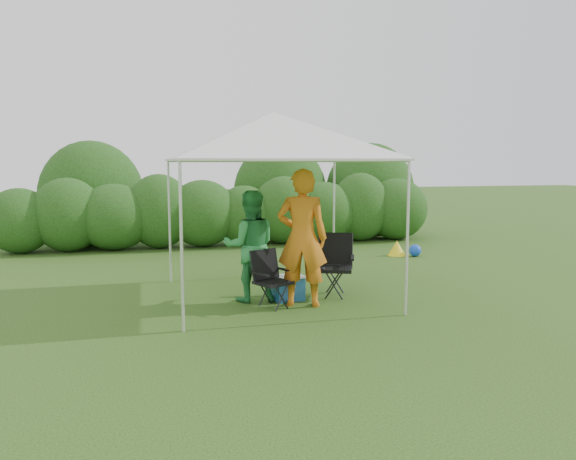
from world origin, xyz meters
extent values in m
plane|color=#375D1D|center=(0.00, 0.00, 0.00)|extent=(70.00, 70.00, 0.00)
ellipsoid|color=#28561B|center=(-4.67, 6.00, 0.75)|extent=(1.50, 1.28, 1.50)
cylinder|color=#382616|center=(-4.67, 6.00, 0.15)|extent=(0.12, 0.12, 0.30)
ellipsoid|color=#28561B|center=(-3.63, 6.00, 0.86)|extent=(1.65, 1.40, 1.73)
cylinder|color=#382616|center=(-3.63, 6.00, 0.15)|extent=(0.12, 0.12, 0.30)
ellipsoid|color=#28561B|center=(-2.59, 6.00, 0.79)|extent=(1.80, 1.53, 1.57)
cylinder|color=#382616|center=(-2.59, 6.00, 0.15)|extent=(0.12, 0.12, 0.30)
ellipsoid|color=#28561B|center=(-1.56, 6.00, 0.90)|extent=(1.58, 1.34, 1.80)
cylinder|color=#382616|center=(-1.56, 6.00, 0.15)|extent=(0.12, 0.12, 0.30)
ellipsoid|color=#28561B|center=(-0.52, 6.00, 0.82)|extent=(1.73, 1.47, 1.65)
cylinder|color=#382616|center=(-0.52, 6.00, 0.15)|extent=(0.12, 0.12, 0.30)
ellipsoid|color=#28561B|center=(0.52, 6.00, 0.75)|extent=(1.50, 1.28, 1.50)
cylinder|color=#382616|center=(0.52, 6.00, 0.15)|extent=(0.12, 0.12, 0.30)
ellipsoid|color=#28561B|center=(1.56, 6.00, 0.86)|extent=(1.65, 1.40, 1.73)
cylinder|color=#382616|center=(1.56, 6.00, 0.15)|extent=(0.12, 0.12, 0.30)
ellipsoid|color=#28561B|center=(2.59, 6.00, 0.79)|extent=(1.80, 1.53, 1.57)
cylinder|color=#382616|center=(2.59, 6.00, 0.15)|extent=(0.12, 0.12, 0.30)
ellipsoid|color=#28561B|center=(3.63, 6.00, 0.90)|extent=(1.57, 1.34, 1.80)
cylinder|color=#382616|center=(3.63, 6.00, 0.15)|extent=(0.12, 0.12, 0.30)
ellipsoid|color=#28561B|center=(4.67, 6.00, 0.82)|extent=(1.72, 1.47, 1.65)
cylinder|color=#382616|center=(4.67, 6.00, 0.15)|extent=(0.12, 0.12, 0.30)
cylinder|color=silver|center=(-1.50, -1.00, 1.05)|extent=(0.04, 0.04, 2.10)
cylinder|color=silver|center=(1.50, -1.00, 1.05)|extent=(0.04, 0.04, 2.10)
cylinder|color=silver|center=(-1.50, 2.00, 1.05)|extent=(0.04, 0.04, 2.10)
cylinder|color=silver|center=(1.50, 2.00, 1.05)|extent=(0.04, 0.04, 2.10)
cube|color=white|center=(0.00, 0.50, 2.12)|extent=(3.10, 3.10, 0.03)
pyramid|color=white|center=(0.00, 0.50, 2.48)|extent=(3.10, 3.10, 0.70)
cube|color=black|center=(0.93, 0.30, 0.43)|extent=(0.67, 0.65, 0.05)
cube|color=black|center=(1.01, 0.51, 0.71)|extent=(0.55, 0.33, 0.51)
cube|color=black|center=(0.67, 0.40, 0.61)|extent=(0.21, 0.44, 0.03)
cube|color=black|center=(1.18, 0.20, 0.61)|extent=(0.21, 0.44, 0.03)
cylinder|color=black|center=(0.63, 0.17, 0.21)|extent=(0.02, 0.02, 0.43)
cylinder|color=black|center=(1.05, 0.01, 0.21)|extent=(0.02, 0.02, 0.43)
cylinder|color=black|center=(0.80, 0.59, 0.21)|extent=(0.02, 0.02, 0.43)
cylinder|color=black|center=(1.22, 0.43, 0.21)|extent=(0.02, 0.02, 0.43)
cube|color=black|center=(-0.16, -0.15, 0.37)|extent=(0.59, 0.57, 0.04)
cube|color=black|center=(-0.24, 0.02, 0.61)|extent=(0.46, 0.31, 0.43)
cube|color=black|center=(-0.37, -0.25, 0.52)|extent=(0.20, 0.36, 0.03)
cube|color=black|center=(0.05, -0.05, 0.52)|extent=(0.20, 0.36, 0.03)
cylinder|color=black|center=(-0.25, -0.41, 0.18)|extent=(0.02, 0.02, 0.37)
cylinder|color=black|center=(0.09, -0.24, 0.18)|extent=(0.02, 0.02, 0.37)
cylinder|color=black|center=(-0.42, -0.06, 0.18)|extent=(0.02, 0.02, 0.37)
cylinder|color=black|center=(-0.07, 0.11, 0.18)|extent=(0.02, 0.02, 0.37)
imported|color=orange|center=(0.27, -0.14, 1.00)|extent=(0.85, 0.70, 1.99)
imported|color=#2F9048|center=(-0.40, 0.34, 0.83)|extent=(0.87, 0.71, 1.67)
cube|color=#1E558A|center=(0.15, 0.21, 0.18)|extent=(0.48, 0.38, 0.35)
cube|color=silver|center=(0.15, 0.21, 0.37)|extent=(0.51, 0.41, 0.03)
cylinder|color=#592D0C|center=(0.21, 0.17, 0.49)|extent=(0.06, 0.06, 0.22)
cone|color=yellow|center=(3.54, 3.55, 0.17)|extent=(0.40, 0.40, 0.33)
sphere|color=blue|center=(3.87, 3.33, 0.13)|extent=(0.27, 0.27, 0.27)
camera|label=1|loc=(-1.94, -7.84, 2.09)|focal=35.00mm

